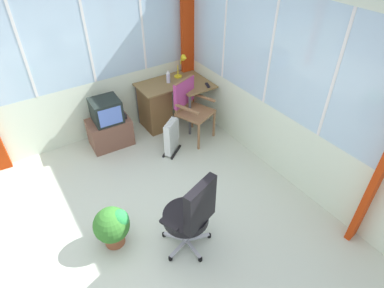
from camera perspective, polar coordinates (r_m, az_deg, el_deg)
The scene contains 13 objects.
ground at distance 4.00m, azimuth -8.24°, elevation -16.63°, with size 5.29×5.65×0.06m, color beige.
north_window_panel at distance 5.03m, azimuth -22.08°, elevation 12.63°, with size 4.29×0.07×2.57m.
east_window_panel at distance 4.18m, azimuth 17.83°, elevation 8.62°, with size 0.07×4.65×2.57m.
curtain_corner at distance 5.64m, azimuth -0.71°, elevation 17.34°, with size 0.24×0.07×2.47m, color #B9330D.
desk at distance 5.48m, azimuth -6.20°, elevation 6.84°, with size 1.12×0.86×0.76m.
desk_lamp at distance 5.48m, azimuth -1.57°, elevation 14.25°, with size 0.23×0.20×0.40m.
tv_remote at distance 5.30m, azimuth 2.78°, elevation 10.34°, with size 0.04×0.15×0.02m, color black.
spray_bottle at distance 5.37m, azimuth -4.24°, elevation 11.80°, with size 0.06×0.06×0.22m.
wooden_armchair at distance 5.09m, azimuth -0.59°, elevation 7.41°, with size 0.62×0.62×0.99m.
office_chair at distance 3.43m, azimuth -0.02°, elevation -12.11°, with size 0.63×0.56×1.04m.
tv_on_stand at distance 5.20m, azimuth -14.47°, elevation 3.26°, with size 0.66×0.47×0.81m.
space_heater at distance 4.93m, azimuth -3.58°, elevation 1.34°, with size 0.39×0.35×0.56m.
potted_plant at distance 3.79m, azimuth -13.85°, elevation -13.81°, with size 0.41×0.41×0.51m.
Camera 1 is at (-0.81, -2.23, 3.20)m, focal length 30.15 mm.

